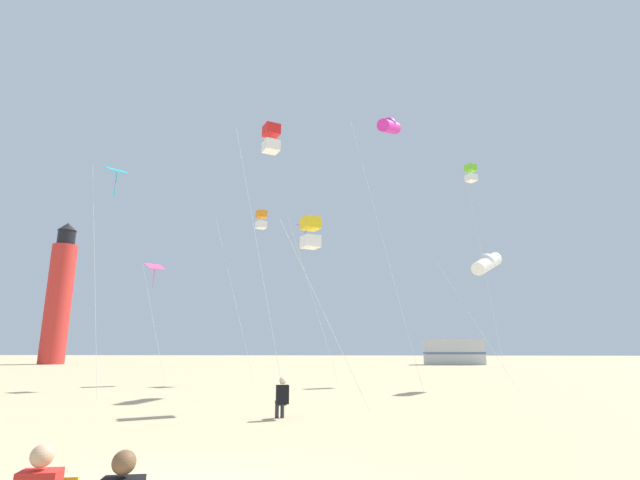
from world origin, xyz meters
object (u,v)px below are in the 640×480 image
at_px(kite_diamond_violet, 306,233).
at_px(rv_van_silver, 454,352).
at_px(kite_tube_magenta, 389,126).
at_px(kite_box_lime, 471,174).
at_px(kite_box_scarlet, 271,139).
at_px(kite_diamond_rainbow, 155,270).
at_px(lighthouse_distant, 59,296).
at_px(kite_flyer_standing, 282,397).
at_px(kite_box_gold, 311,233).
at_px(kite_tube_white, 487,263).
at_px(kite_box_orange, 261,220).
at_px(kite_diamond_cyan, 115,179).

relative_size(kite_diamond_violet, rv_van_silver, 1.46).
bearing_deg(kite_tube_magenta, kite_box_lime, 42.75).
distance_m(kite_tube_magenta, kite_box_scarlet, 9.51).
bearing_deg(kite_diamond_rainbow, lighthouse_distant, 128.77).
xyz_separation_m(kite_flyer_standing, kite_tube_magenta, (4.41, 10.14, 13.38)).
relative_size(kite_box_gold, kite_diamond_violet, 0.70).
bearing_deg(kite_box_gold, kite_tube_white, 41.30).
bearing_deg(kite_tube_magenta, kite_flyer_standing, -113.49).
xyz_separation_m(kite_flyer_standing, kite_tube_white, (9.15, 10.15, 5.59)).
xyz_separation_m(kite_diamond_rainbow, lighthouse_distant, (-23.99, 29.88, 1.93)).
distance_m(kite_box_gold, kite_tube_white, 11.38).
xyz_separation_m(kite_box_lime, kite_box_scarlet, (-11.28, -12.14, -2.92)).
bearing_deg(rv_van_silver, kite_tube_magenta, -109.10).
distance_m(kite_diamond_violet, rv_van_silver, 31.16).
bearing_deg(kite_box_orange, rv_van_silver, 56.38).
distance_m(kite_diamond_violet, lighthouse_distant, 40.61).
xyz_separation_m(kite_tube_magenta, kite_box_gold, (-3.80, -7.50, -7.91)).
xyz_separation_m(kite_tube_magenta, kite_diamond_rainbow, (-12.54, -0.42, -8.09)).
relative_size(kite_tube_magenta, kite_diamond_violet, 1.55).
bearing_deg(kite_diamond_cyan, rv_van_silver, 58.36).
height_order(kite_box_gold, kite_diamond_violet, kite_diamond_violet).
distance_m(kite_box_gold, kite_diamond_rainbow, 11.25).
distance_m(kite_diamond_rainbow, lighthouse_distant, 38.37).
bearing_deg(kite_box_scarlet, kite_diamond_cyan, 168.55).
bearing_deg(kite_box_orange, lighthouse_distant, 138.75).
height_order(kite_flyer_standing, kite_tube_magenta, kite_tube_magenta).
xyz_separation_m(kite_diamond_rainbow, kite_box_orange, (4.68, 4.74, 3.97)).
xyz_separation_m(kite_diamond_violet, kite_box_orange, (-2.90, 0.39, 0.98)).
bearing_deg(kite_tube_white, kite_box_lime, 78.81).
relative_size(kite_diamond_violet, kite_diamond_rainbow, 1.50).
bearing_deg(kite_flyer_standing, kite_tube_white, -152.04).
distance_m(kite_box_scarlet, lighthouse_distant, 47.78).
bearing_deg(rv_van_silver, kite_box_gold, -111.08).
relative_size(kite_diamond_violet, kite_box_orange, 0.91).
bearing_deg(lighthouse_distant, kite_box_lime, -29.64).
bearing_deg(lighthouse_distant, kite_diamond_violet, -38.96).
bearing_deg(kite_diamond_cyan, lighthouse_distant, 124.58).
xyz_separation_m(kite_diamond_violet, kite_diamond_cyan, (-7.58, -9.27, 0.27)).
xyz_separation_m(kite_flyer_standing, lighthouse_distant, (-32.13, 39.60, 7.22)).
height_order(kite_tube_white, lighthouse_distant, lighthouse_distant).
bearing_deg(kite_tube_magenta, rv_van_silver, 72.64).
bearing_deg(kite_box_scarlet, kite_box_gold, -23.54).
bearing_deg(kite_tube_white, kite_diamond_rainbow, -178.58).
distance_m(kite_flyer_standing, kite_box_gold, 6.10).
distance_m(kite_box_orange, lighthouse_distant, 38.18).
bearing_deg(kite_box_lime, kite_diamond_rainbow, -162.50).
bearing_deg(kite_tube_white, lighthouse_distant, 144.49).
height_order(kite_flyer_standing, kite_box_orange, kite_box_orange).
bearing_deg(kite_diamond_rainbow, kite_tube_white, 1.42).
bearing_deg(kite_diamond_rainbow, kite_diamond_violet, 29.87).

